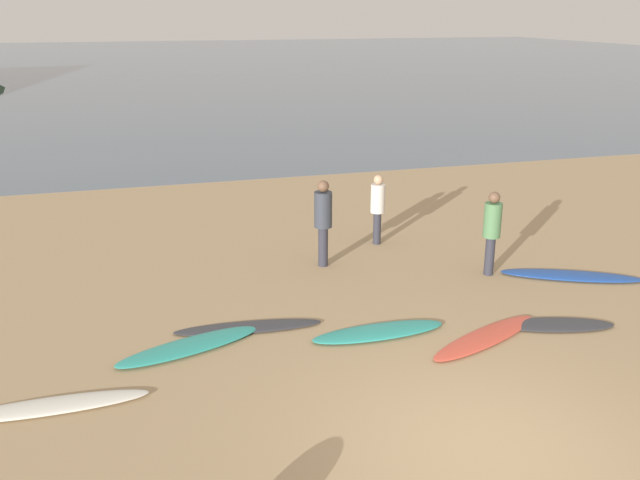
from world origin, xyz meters
TOP-DOWN VIEW (x-y plane):
  - ground_plane at (0.00, 10.00)m, footprint 120.00×120.00m
  - ocean_water at (0.00, 64.37)m, footprint 140.00×100.00m
  - surfboard_0 at (-5.06, 2.41)m, footprint 2.54×0.47m
  - surfboard_1 at (-3.12, 3.61)m, footprint 2.43×1.29m
  - surfboard_2 at (-2.12, 4.06)m, footprint 2.46×0.71m
  - surfboard_3 at (-0.14, 3.27)m, footprint 2.26×0.65m
  - surfboard_4 at (1.44, 2.63)m, footprint 2.44×1.46m
  - surfboard_5 at (2.78, 2.73)m, footprint 2.01×1.06m
  - surfboard_6 at (4.36, 4.55)m, footprint 2.67×1.69m
  - person_0 at (1.44, 7.55)m, footprint 0.32×0.32m
  - person_1 at (2.90, 5.16)m, footprint 0.34×0.34m
  - person_2 at (-0.10, 6.55)m, footprint 0.36×0.36m

SIDE VIEW (x-z plane):
  - ground_plane at x=0.00m, z-range -0.20..0.00m
  - ocean_water at x=0.00m, z-range 0.00..0.00m
  - surfboard_2 at x=-2.12m, z-range 0.00..0.07m
  - surfboard_5 at x=2.78m, z-range 0.00..0.07m
  - surfboard_4 at x=1.44m, z-range 0.00..0.08m
  - surfboard_0 at x=-5.06m, z-range 0.00..0.08m
  - surfboard_6 at x=4.36m, z-range 0.00..0.09m
  - surfboard_3 at x=-0.14m, z-range 0.00..0.09m
  - surfboard_1 at x=-3.12m, z-range 0.00..0.10m
  - person_0 at x=1.44m, z-range 0.14..1.71m
  - person_1 at x=2.90m, z-range 0.15..1.84m
  - person_2 at x=-0.10m, z-range 0.16..1.95m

